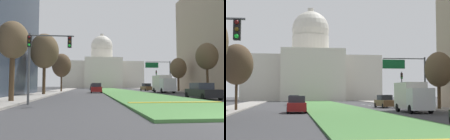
# 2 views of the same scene
# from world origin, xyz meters

# --- Properties ---
(ground_plane) EXTENTS (260.00, 260.00, 0.00)m
(ground_plane) POSITION_xyz_m (0.00, 49.71, 0.00)
(ground_plane) COLOR #3D3D3F
(grass_median) EXTENTS (7.81, 89.47, 0.14)m
(grass_median) POSITION_xyz_m (0.00, 44.74, 0.07)
(grass_median) COLOR #4C8442
(grass_median) RESTS_ON ground_plane
(median_curb_nose) EXTENTS (7.03, 0.50, 0.04)m
(median_curb_nose) POSITION_xyz_m (0.00, 7.46, 0.16)
(median_curb_nose) COLOR gold
(median_curb_nose) RESTS_ON grass_median
(lane_dashes_right) EXTENTS (0.16, 49.57, 0.01)m
(lane_dashes_right) POSITION_xyz_m (7.52, 35.50, 0.00)
(lane_dashes_right) COLOR silver
(lane_dashes_right) RESTS_ON ground_plane
(sidewalk_left) EXTENTS (4.00, 89.47, 0.15)m
(sidewalk_left) POSITION_xyz_m (-13.14, 39.77, 0.07)
(sidewalk_left) COLOR #9E9991
(sidewalk_left) RESTS_ON ground_plane
(sidewalk_right) EXTENTS (4.00, 89.47, 0.15)m
(sidewalk_right) POSITION_xyz_m (13.14, 39.77, 0.07)
(sidewalk_right) COLOR #9E9991
(sidewalk_right) RESTS_ON ground_plane
(capitol_building) EXTENTS (37.60, 25.97, 27.16)m
(capitol_building) POSITION_xyz_m (0.00, 98.53, 8.21)
(capitol_building) COLOR beige
(capitol_building) RESTS_ON ground_plane
(traffic_light_far_right) EXTENTS (0.28, 0.35, 5.20)m
(traffic_light_far_right) POSITION_xyz_m (10.64, 45.12, 3.31)
(traffic_light_far_right) COLOR #515456
(traffic_light_far_right) RESTS_ON ground_plane
(overhead_guide_sign) EXTENTS (5.48, 0.20, 6.50)m
(overhead_guide_sign) POSITION_xyz_m (8.81, 36.26, 4.64)
(overhead_guide_sign) COLOR #515456
(overhead_guide_sign) RESTS_ON ground_plane
(street_tree_left_far) EXTENTS (3.77, 3.77, 7.71)m
(street_tree_left_far) POSITION_xyz_m (-11.80, 35.93, 5.33)
(street_tree_left_far) COLOR #4C3823
(street_tree_left_far) RESTS_ON ground_plane
(street_tree_right_far) EXTENTS (3.48, 3.48, 7.15)m
(street_tree_right_far) POSITION_xyz_m (12.47, 35.91, 4.94)
(street_tree_right_far) COLOR #4C3823
(street_tree_right_far) RESTS_ON ground_plane
(sedan_midblock) EXTENTS (1.99, 4.22, 1.77)m
(sedan_midblock) POSITION_xyz_m (-5.01, 31.28, 0.83)
(sedan_midblock) COLOR maroon
(sedan_midblock) RESTS_ON ground_plane
(sedan_distant) EXTENTS (2.18, 4.48, 1.80)m
(sedan_distant) POSITION_xyz_m (7.57, 43.24, 0.84)
(sedan_distant) COLOR brown
(sedan_distant) RESTS_ON ground_plane
(sedan_far_horizon) EXTENTS (1.98, 4.18, 1.71)m
(sedan_far_horizon) POSITION_xyz_m (-5.05, 56.47, 0.80)
(sedan_far_horizon) COLOR black
(sedan_far_horizon) RESTS_ON ground_plane
(box_truck_delivery) EXTENTS (2.40, 6.40, 3.20)m
(box_truck_delivery) POSITION_xyz_m (7.25, 30.53, 1.68)
(box_truck_delivery) COLOR silver
(box_truck_delivery) RESTS_ON ground_plane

